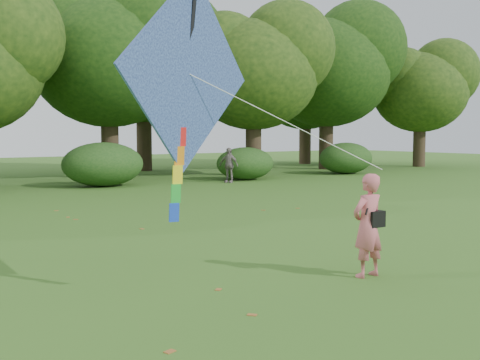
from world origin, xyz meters
TOP-DOWN VIEW (x-y plane):
  - ground at (0.00, 0.00)m, footprint 100.00×100.00m
  - man_kite_flyer at (0.44, 0.31)m, footprint 0.62×0.42m
  - bystander_right at (8.44, 16.48)m, footprint 0.79×1.01m
  - crossbody_bag at (0.56, 0.27)m, footprint 0.43×0.20m
  - flying_kite at (-2.47, 0.92)m, footprint 4.46×1.19m
  - tree_line at (1.67, 22.88)m, footprint 54.70×15.30m
  - shrub_band at (-0.72, 17.60)m, footprint 39.15×3.22m
  - fallen_leaves at (-0.87, 5.04)m, footprint 10.82×12.53m

SIDE VIEW (x-z plane):
  - ground at x=0.00m, z-range 0.00..0.00m
  - fallen_leaves at x=-0.87m, z-range 0.00..0.01m
  - bystander_right at x=8.44m, z-range 0.00..1.60m
  - man_kite_flyer at x=0.44m, z-range 0.00..1.66m
  - shrub_band at x=-0.72m, z-range -0.08..1.79m
  - crossbody_bag at x=0.56m, z-range 0.60..1.28m
  - flying_kite at x=-2.47m, z-range 1.37..4.78m
  - tree_line at x=1.67m, z-range 0.86..10.35m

